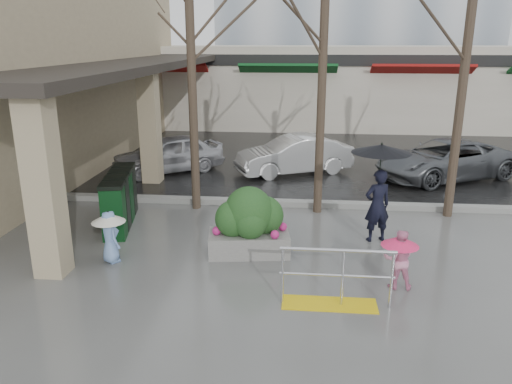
% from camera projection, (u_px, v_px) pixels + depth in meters
% --- Properties ---
extents(ground, '(120.00, 120.00, 0.00)m').
position_uv_depth(ground, '(259.00, 270.00, 9.70)').
color(ground, '#51514F').
rests_on(ground, ground).
extents(street_asphalt, '(120.00, 36.00, 0.01)m').
position_uv_depth(street_asphalt, '(291.00, 113.00, 30.65)').
color(street_asphalt, black).
rests_on(street_asphalt, ground).
extents(curb, '(120.00, 0.30, 0.15)m').
position_uv_depth(curb, '(272.00, 203.00, 13.49)').
color(curb, gray).
rests_on(curb, ground).
extents(near_building, '(6.00, 18.00, 8.00)m').
position_uv_depth(near_building, '(17.00, 49.00, 16.97)').
color(near_building, tan).
rests_on(near_building, ground).
extents(canopy_slab, '(2.80, 18.00, 0.25)m').
position_uv_depth(canopy_slab, '(138.00, 61.00, 16.70)').
color(canopy_slab, '#2D2823').
rests_on(canopy_slab, pillar_front).
extents(pillar_front, '(0.55, 0.55, 3.50)m').
position_uv_depth(pillar_front, '(44.00, 186.00, 9.07)').
color(pillar_front, tan).
rests_on(pillar_front, ground).
extents(pillar_back, '(0.55, 0.55, 3.50)m').
position_uv_depth(pillar_back, '(150.00, 127.00, 15.26)').
color(pillar_back, tan).
rests_on(pillar_back, ground).
extents(storefront_row, '(34.00, 6.74, 4.00)m').
position_uv_depth(storefront_row, '(328.00, 85.00, 26.04)').
color(storefront_row, beige).
rests_on(storefront_row, ground).
extents(handrail, '(1.90, 0.50, 1.03)m').
position_uv_depth(handrail, '(334.00, 285.00, 8.33)').
color(handrail, yellow).
rests_on(handrail, ground).
extents(tree_west, '(3.20, 3.20, 6.80)m').
position_uv_depth(tree_west, '(189.00, 5.00, 11.83)').
color(tree_west, '#382B21').
rests_on(tree_west, ground).
extents(tree_mideast, '(3.20, 3.20, 6.50)m').
position_uv_depth(tree_mideast, '(471.00, 14.00, 11.30)').
color(tree_mideast, '#382B21').
rests_on(tree_mideast, ground).
extents(woman, '(1.28, 1.28, 2.22)m').
position_uv_depth(woman, '(379.00, 181.00, 10.75)').
color(woman, black).
rests_on(woman, ground).
extents(child_pink, '(0.67, 0.67, 1.10)m').
position_uv_depth(child_pink, '(399.00, 255.00, 8.86)').
color(child_pink, pink).
rests_on(child_pink, ground).
extents(child_blue, '(0.67, 0.67, 1.08)m').
position_uv_depth(child_blue, '(109.00, 231.00, 9.90)').
color(child_blue, '#7A9ED9').
rests_on(child_blue, ground).
extents(planter, '(1.76, 1.05, 1.45)m').
position_uv_depth(planter, '(249.00, 222.00, 10.28)').
color(planter, gray).
rests_on(planter, ground).
extents(news_boxes, '(0.95, 2.36, 1.28)m').
position_uv_depth(news_boxes, '(120.00, 199.00, 11.92)').
color(news_boxes, '#0D3B17').
rests_on(news_boxes, ground).
extents(car_a, '(3.89, 3.33, 1.26)m').
position_uv_depth(car_a, '(168.00, 154.00, 16.74)').
color(car_a, '#B6B6BB').
rests_on(car_a, ground).
extents(car_b, '(4.03, 2.80, 1.26)m').
position_uv_depth(car_b, '(294.00, 155.00, 16.57)').
color(car_b, silver).
rests_on(car_b, ground).
extents(car_c, '(4.99, 3.93, 1.26)m').
position_uv_depth(car_c, '(445.00, 159.00, 15.94)').
color(car_c, slate).
rests_on(car_c, ground).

